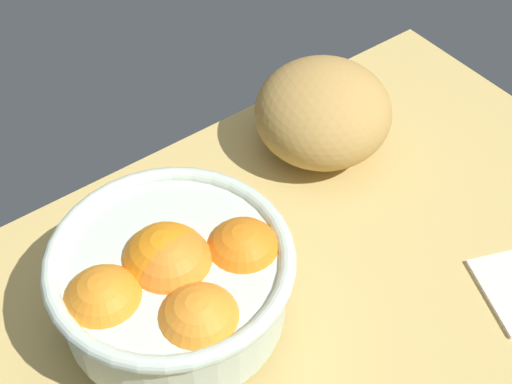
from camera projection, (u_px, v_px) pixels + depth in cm
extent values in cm
cube|color=tan|center=(354.00, 282.00, 77.54)|extent=(70.47, 55.32, 3.00)
cylinder|color=silver|center=(177.00, 311.00, 72.09)|extent=(10.21, 10.21, 2.00)
cylinder|color=silver|center=(173.00, 283.00, 68.74)|extent=(21.12, 21.12, 7.16)
torus|color=silver|center=(170.00, 260.00, 66.12)|extent=(22.72, 22.72, 1.60)
sphere|color=orange|center=(167.00, 268.00, 67.64)|extent=(8.57, 8.57, 8.57)
sphere|color=orange|center=(171.00, 271.00, 67.39)|extent=(8.49, 8.49, 8.49)
sphere|color=orange|center=(202.00, 329.00, 63.33)|extent=(7.83, 7.83, 7.83)
sphere|color=orange|center=(243.00, 258.00, 68.65)|extent=(7.65, 7.65, 7.65)
sphere|color=orange|center=(106.00, 308.00, 64.83)|extent=(7.78, 7.78, 7.78)
ellipsoid|color=tan|center=(323.00, 112.00, 85.29)|extent=(21.04, 20.95, 10.98)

